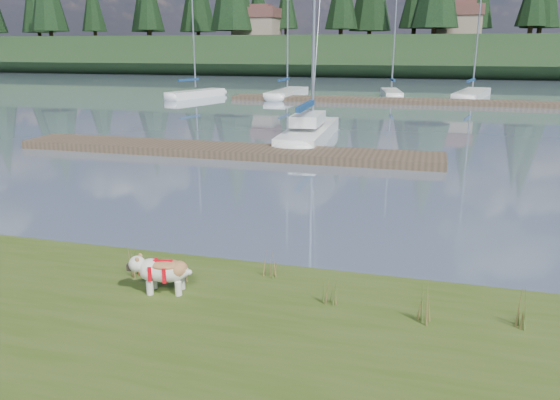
% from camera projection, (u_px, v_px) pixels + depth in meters
% --- Properties ---
extents(ground, '(200.00, 200.00, 0.00)m').
position_uv_depth(ground, '(382.00, 103.00, 38.73)').
color(ground, gray).
rests_on(ground, ground).
extents(ridge, '(200.00, 20.00, 5.00)m').
position_uv_depth(ridge, '(410.00, 56.00, 77.95)').
color(ridge, black).
rests_on(ridge, ground).
extents(bulldog, '(0.94, 0.49, 0.56)m').
position_uv_depth(bulldog, '(163.00, 270.00, 8.01)').
color(bulldog, silver).
rests_on(bulldog, bank).
extents(sailboat_main, '(1.89, 8.01, 11.54)m').
position_uv_depth(sailboat_main, '(312.00, 128.00, 23.73)').
color(sailboat_main, white).
rests_on(sailboat_main, ground).
extents(dock_near, '(16.00, 2.00, 0.30)m').
position_uv_depth(dock_near, '(222.00, 150.00, 20.22)').
color(dock_near, '#4C3D2C').
rests_on(dock_near, ground).
extents(dock_far, '(26.00, 2.20, 0.30)m').
position_uv_depth(dock_far, '(411.00, 101.00, 38.17)').
color(dock_far, '#4C3D2C').
rests_on(dock_far, ground).
extents(sailboat_bg_0, '(3.11, 6.53, 9.52)m').
position_uv_depth(sailboat_bg_0, '(201.00, 93.00, 42.83)').
color(sailboat_bg_0, white).
rests_on(sailboat_bg_0, ground).
extents(sailboat_bg_1, '(1.76, 8.37, 12.42)m').
position_uv_depth(sailboat_bg_1, '(290.00, 92.00, 43.69)').
color(sailboat_bg_1, white).
rests_on(sailboat_bg_1, ground).
extents(sailboat_bg_2, '(2.29, 6.57, 9.86)m').
position_uv_depth(sailboat_bg_2, '(391.00, 93.00, 43.05)').
color(sailboat_bg_2, white).
rests_on(sailboat_bg_2, ground).
extents(sailboat_bg_3, '(3.56, 9.09, 13.00)m').
position_uv_depth(sailboat_bg_3, '(474.00, 93.00, 42.74)').
color(sailboat_bg_3, white).
rests_on(sailboat_bg_3, ground).
extents(weed_0, '(0.17, 0.14, 0.53)m').
position_uv_depth(weed_0, '(181.00, 266.00, 8.46)').
color(weed_0, '#475B23').
rests_on(weed_0, bank).
extents(weed_1, '(0.17, 0.14, 0.46)m').
position_uv_depth(weed_1, '(271.00, 266.00, 8.57)').
color(weed_1, '#475B23').
rests_on(weed_1, bank).
extents(weed_2, '(0.17, 0.14, 0.70)m').
position_uv_depth(weed_2, '(426.00, 302.00, 7.14)').
color(weed_2, '#475B23').
rests_on(weed_2, bank).
extents(weed_3, '(0.17, 0.14, 0.53)m').
position_uv_depth(weed_3, '(132.00, 263.00, 8.60)').
color(weed_3, '#475B23').
rests_on(weed_3, bank).
extents(weed_4, '(0.17, 0.14, 0.46)m').
position_uv_depth(weed_4, '(330.00, 291.00, 7.70)').
color(weed_4, '#475B23').
rests_on(weed_4, bank).
extents(weed_5, '(0.17, 0.14, 0.57)m').
position_uv_depth(weed_5, '(519.00, 309.00, 7.04)').
color(weed_5, '#475B23').
rests_on(weed_5, bank).
extents(mud_lip, '(60.00, 0.50, 0.14)m').
position_uv_depth(mud_lip, '(216.00, 275.00, 9.38)').
color(mud_lip, '#33281C').
rests_on(mud_lip, ground).
extents(house_0, '(6.30, 5.30, 4.65)m').
position_uv_depth(house_0, '(257.00, 22.00, 79.47)').
color(house_0, gray).
rests_on(house_0, ridge).
extents(house_1, '(6.30, 5.30, 4.65)m').
position_uv_depth(house_1, '(458.00, 20.00, 73.25)').
color(house_1, gray).
rests_on(house_1, ridge).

